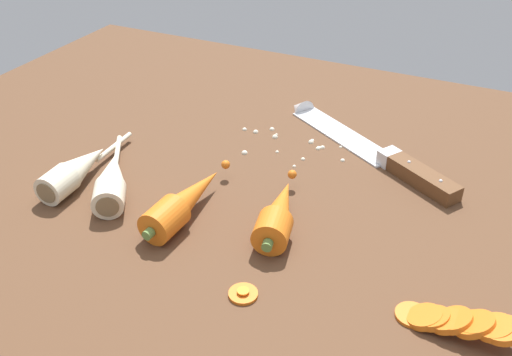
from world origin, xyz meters
TOP-DOWN VIEW (x-y plane):
  - ground_plane at (0.00, 0.00)cm, footprint 120.00×90.00cm
  - chefs_knife at (9.43, 14.50)cm, footprint 31.31×21.09cm
  - whole_carrot at (-5.22, -11.50)cm, footprint 4.78×18.18cm
  - whole_carrot_second at (6.12, -8.64)cm, footprint 6.59×15.50cm
  - parsnip_front at (-22.22, -11.17)cm, footprint 4.43×18.85cm
  - parsnip_mid_left at (-16.53, -11.05)cm, footprint 12.36×17.43cm
  - carrot_slice_stack at (28.33, -16.42)cm, footprint 11.83×4.05cm
  - carrot_slice_stray_near at (7.49, -20.83)cm, footprint 3.12×3.12cm
  - mince_crumbs at (-0.64, 10.79)cm, footprint 17.66×9.43cm

SIDE VIEW (x-z plane):
  - ground_plane at x=0.00cm, z-range -4.00..0.00cm
  - carrot_slice_stray_near at x=7.49cm, z-range 0.01..0.71cm
  - mince_crumbs at x=-0.64cm, z-range -0.07..0.83cm
  - chefs_knife at x=9.43cm, z-range -1.44..2.74cm
  - carrot_slice_stack at x=28.33cm, z-range -0.46..3.17cm
  - parsnip_mid_left at x=-16.53cm, z-range -0.02..3.98cm
  - parsnip_front at x=-22.22cm, z-range -0.02..3.98cm
  - whole_carrot at x=-5.22cm, z-range 0.00..4.20cm
  - whole_carrot_second at x=6.12cm, z-range 0.00..4.20cm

